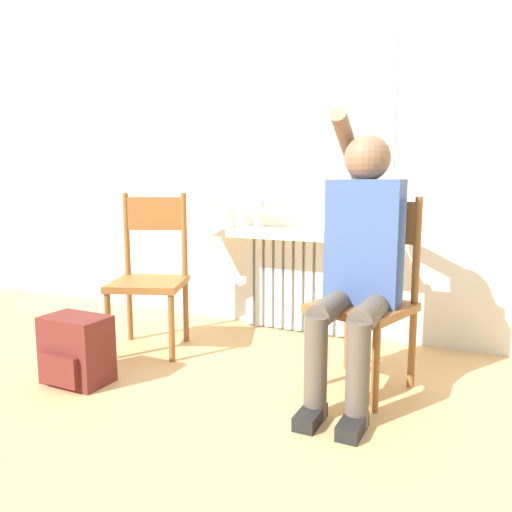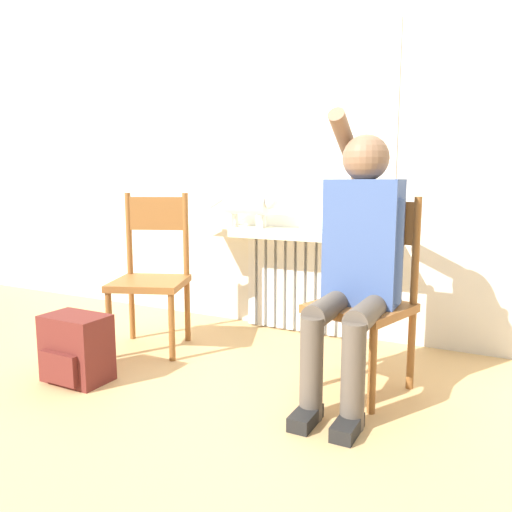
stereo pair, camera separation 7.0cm
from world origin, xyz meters
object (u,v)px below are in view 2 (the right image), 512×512
object	(u,v)px
chair_right	(365,295)
cat	(249,205)
chair_left	(152,272)
person	(358,254)
backpack	(76,349)

from	to	relation	value
chair_right	cat	bearing A→B (deg)	164.21
chair_left	cat	distance (m)	0.79
person	backpack	distance (m)	1.48
chair_left	chair_right	bearing A→B (deg)	-21.37
chair_right	cat	xyz separation A→B (m)	(-0.96, 0.59, 0.39)
cat	person	bearing A→B (deg)	-36.38
person	chair_left	bearing A→B (deg)	175.34
chair_right	person	size ratio (longest dim) A/B	0.70
person	cat	world-z (taller)	person
chair_left	person	size ratio (longest dim) A/B	0.70
cat	backpack	world-z (taller)	cat
cat	chair_left	bearing A→B (deg)	-120.59
chair_right	person	world-z (taller)	person
backpack	chair_right	bearing A→B (deg)	24.81
chair_left	chair_right	world-z (taller)	same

